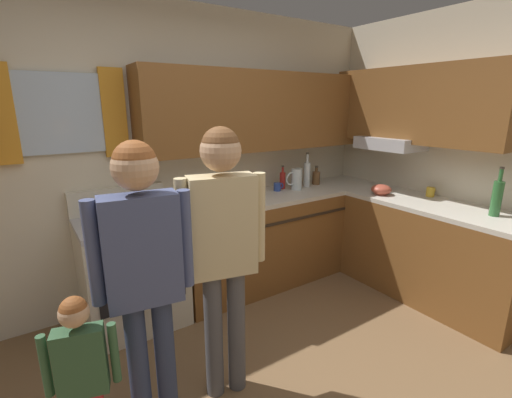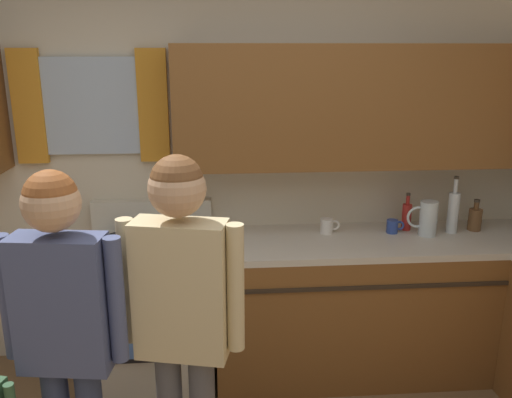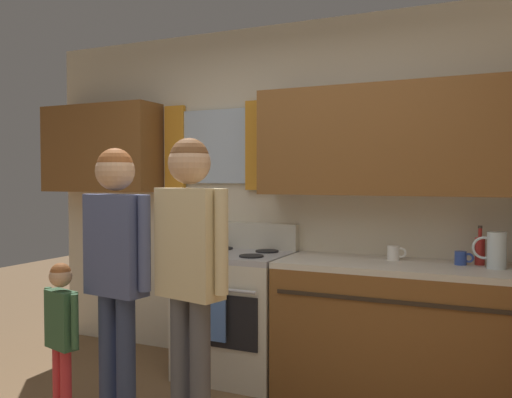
# 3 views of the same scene
# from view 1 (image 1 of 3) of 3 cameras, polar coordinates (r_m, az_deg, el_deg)

# --- Properties ---
(back_wall_unit) EXTENTS (4.60, 0.42, 2.60)m
(back_wall_unit) POSITION_cam_1_polar(r_m,az_deg,el_deg) (3.24, -13.44, 9.25)
(back_wall_unit) COLOR beige
(back_wall_unit) RESTS_ON ground
(right_wall_unit) EXTENTS (0.52, 4.05, 2.60)m
(right_wall_unit) POSITION_cam_1_polar(r_m,az_deg,el_deg) (3.60, 34.76, 6.84)
(right_wall_unit) COLOR beige
(right_wall_unit) RESTS_ON ground
(kitchen_counter_run) EXTENTS (2.32, 2.19, 0.90)m
(kitchen_counter_run) POSITION_cam_1_polar(r_m,az_deg,el_deg) (3.66, 13.12, -6.47)
(kitchen_counter_run) COLOR brown
(kitchen_counter_run) RESTS_ON ground
(stove_oven) EXTENTS (0.76, 0.67, 1.10)m
(stove_oven) POSITION_cam_1_polar(r_m,az_deg,el_deg) (3.11, -19.16, -10.59)
(stove_oven) COLOR beige
(stove_oven) RESTS_ON ground
(bottle_wine_green) EXTENTS (0.08, 0.08, 0.39)m
(bottle_wine_green) POSITION_cam_1_polar(r_m,az_deg,el_deg) (3.39, 34.03, 0.23)
(bottle_wine_green) COLOR #2D6633
(bottle_wine_green) RESTS_ON kitchen_counter_run
(bottle_sauce_red) EXTENTS (0.06, 0.06, 0.25)m
(bottle_sauce_red) POSITION_cam_1_polar(r_m,az_deg,el_deg) (3.75, 4.26, 3.06)
(bottle_sauce_red) COLOR red
(bottle_sauce_red) RESTS_ON kitchen_counter_run
(bottle_tall_clear) EXTENTS (0.07, 0.07, 0.37)m
(bottle_tall_clear) POSITION_cam_1_polar(r_m,az_deg,el_deg) (3.86, 8.13, 4.01)
(bottle_tall_clear) COLOR silver
(bottle_tall_clear) RESTS_ON kitchen_counter_run
(bottle_squat_brown) EXTENTS (0.08, 0.08, 0.21)m
(bottle_squat_brown) POSITION_cam_1_polar(r_m,az_deg,el_deg) (4.01, 9.58, 3.42)
(bottle_squat_brown) COLOR brown
(bottle_squat_brown) RESTS_ON kitchen_counter_run
(mug_mustard_yellow) EXTENTS (0.12, 0.08, 0.09)m
(mug_mustard_yellow) POSITION_cam_1_polar(r_m,az_deg,el_deg) (3.82, 26.11, 1.04)
(mug_mustard_yellow) COLOR gold
(mug_mustard_yellow) RESTS_ON kitchen_counter_run
(mug_cobalt_blue) EXTENTS (0.11, 0.07, 0.08)m
(mug_cobalt_blue) POSITION_cam_1_polar(r_m,az_deg,el_deg) (3.66, 3.47, 1.97)
(mug_cobalt_blue) COLOR #2D479E
(mug_cobalt_blue) RESTS_ON kitchen_counter_run
(mug_ceramic_white) EXTENTS (0.13, 0.08, 0.09)m
(mug_ceramic_white) POSITION_cam_1_polar(r_m,az_deg,el_deg) (3.45, -2.34, 1.27)
(mug_ceramic_white) COLOR white
(mug_ceramic_white) RESTS_ON kitchen_counter_run
(water_pitcher) EXTENTS (0.19, 0.11, 0.22)m
(water_pitcher) POSITION_cam_1_polar(r_m,az_deg,el_deg) (3.72, 6.42, 3.18)
(water_pitcher) COLOR silver
(water_pitcher) RESTS_ON kitchen_counter_run
(mixing_bowl) EXTENTS (0.19, 0.19, 0.10)m
(mixing_bowl) POSITION_cam_1_polar(r_m,az_deg,el_deg) (3.71, 19.36, 1.39)
(mixing_bowl) COLOR #B24C38
(mixing_bowl) RESTS_ON kitchen_counter_run
(adult_holding_child) EXTENTS (0.50, 0.22, 1.61)m
(adult_holding_child) POSITION_cam_1_polar(r_m,az_deg,el_deg) (1.87, -17.55, -9.48)
(adult_holding_child) COLOR #2D3856
(adult_holding_child) RESTS_ON ground
(adult_in_plaid) EXTENTS (0.50, 0.24, 1.65)m
(adult_in_plaid) POSITION_cam_1_polar(r_m,az_deg,el_deg) (2.04, -5.33, -5.89)
(adult_in_plaid) COLOR #4C4C51
(adult_in_plaid) RESTS_ON ground
(small_child) EXTENTS (0.31, 0.14, 0.96)m
(small_child) POSITION_cam_1_polar(r_m,az_deg,el_deg) (1.96, -26.02, -23.06)
(small_child) COLOR red
(small_child) RESTS_ON ground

